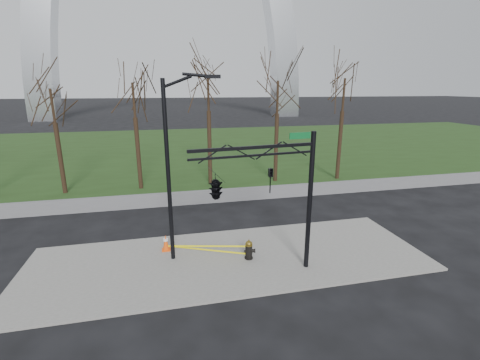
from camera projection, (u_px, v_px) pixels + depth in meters
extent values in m
plane|color=black|center=(230.00, 260.00, 15.23)|extent=(500.00, 500.00, 0.00)
cube|color=slate|center=(230.00, 259.00, 15.22)|extent=(18.00, 6.00, 0.10)
cube|color=#1E3613|center=(186.00, 148.00, 43.40)|extent=(120.00, 40.00, 0.06)
cube|color=#59595B|center=(207.00, 197.00, 22.62)|extent=(60.00, 0.30, 0.90)
cylinder|color=black|center=(249.00, 258.00, 15.15)|extent=(0.38, 0.38, 0.07)
cylinder|color=black|center=(249.00, 252.00, 15.07)|extent=(0.29, 0.29, 0.66)
cylinder|color=black|center=(254.00, 251.00, 15.05)|extent=(0.26, 0.22, 0.18)
cylinder|color=black|center=(245.00, 251.00, 15.07)|extent=(0.13, 0.13, 0.11)
cylinder|color=brown|center=(249.00, 245.00, 14.97)|extent=(0.33, 0.33, 0.07)
ellipsoid|color=brown|center=(249.00, 243.00, 14.96)|extent=(0.31, 0.31, 0.23)
cylinder|color=brown|center=(249.00, 241.00, 14.92)|extent=(0.07, 0.07, 0.09)
cube|color=#FA500D|center=(166.00, 249.00, 15.94)|extent=(0.40, 0.40, 0.04)
cone|color=#FA500D|center=(166.00, 242.00, 15.84)|extent=(0.31, 0.31, 0.73)
cylinder|color=white|center=(166.00, 240.00, 15.80)|extent=(0.23, 0.23, 0.11)
cylinder|color=black|center=(168.00, 176.00, 14.14)|extent=(0.18, 0.18, 8.00)
cylinder|color=black|center=(176.00, 82.00, 13.08)|extent=(1.25, 0.44, 0.56)
cylinder|color=black|center=(198.00, 75.00, 12.98)|extent=(1.20, 0.43, 0.22)
cube|color=black|center=(213.00, 77.00, 12.97)|extent=(0.64, 0.37, 0.14)
cylinder|color=black|center=(310.00, 204.00, 13.73)|extent=(0.20, 0.20, 6.00)
cube|color=black|center=(254.00, 147.00, 12.26)|extent=(4.98, 0.67, 0.12)
cube|color=black|center=(254.00, 155.00, 12.34)|extent=(4.98, 0.63, 0.08)
cube|color=#0C5926|center=(300.00, 136.00, 12.77)|extent=(0.90, 0.14, 0.25)
imported|color=black|center=(270.00, 181.00, 12.85)|extent=(0.19, 0.22, 1.00)
imported|color=black|center=(216.00, 186.00, 12.15)|extent=(0.80, 2.53, 1.00)
cube|color=yellow|center=(211.00, 246.00, 15.01)|extent=(3.37, 0.80, 0.08)
cube|color=yellow|center=(206.00, 250.00, 15.49)|extent=(3.67, 1.68, 0.08)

